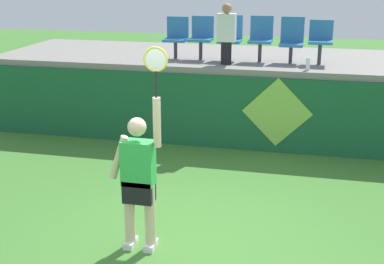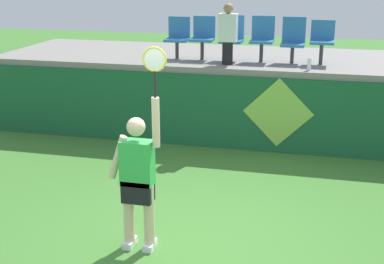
# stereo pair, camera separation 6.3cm
# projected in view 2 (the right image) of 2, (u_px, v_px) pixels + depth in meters

# --- Properties ---
(ground_plane) EXTENTS (40.00, 40.00, 0.00)m
(ground_plane) POSITION_uv_depth(u_px,v_px,m) (190.00, 244.00, 6.72)
(ground_plane) COLOR #3D752D
(court_back_wall) EXTENTS (10.31, 0.20, 1.39)m
(court_back_wall) POSITION_uv_depth(u_px,v_px,m) (239.00, 112.00, 10.01)
(court_back_wall) COLOR #195633
(court_back_wall) RESTS_ON ground_plane
(spectator_platform) EXTENTS (10.31, 2.97, 0.12)m
(spectator_platform) POSITION_uv_depth(u_px,v_px,m) (250.00, 59.00, 11.11)
(spectator_platform) COLOR gray
(spectator_platform) RESTS_ON court_back_wall
(tennis_player) EXTENTS (0.75, 0.26, 2.48)m
(tennis_player) POSITION_uv_depth(u_px,v_px,m) (138.00, 177.00, 6.38)
(tennis_player) COLOR white
(tennis_player) RESTS_ON ground_plane
(water_bottle) EXTENTS (0.07, 0.07, 0.22)m
(water_bottle) POSITION_uv_depth(u_px,v_px,m) (309.00, 64.00, 9.61)
(water_bottle) COLOR white
(water_bottle) RESTS_ON spectator_platform
(stadium_chair_0) EXTENTS (0.44, 0.42, 0.81)m
(stadium_chair_0) POSITION_uv_depth(u_px,v_px,m) (178.00, 36.00, 10.75)
(stadium_chair_0) COLOR #38383D
(stadium_chair_0) RESTS_ON spectator_platform
(stadium_chair_1) EXTENTS (0.44, 0.42, 0.83)m
(stadium_chair_1) POSITION_uv_depth(u_px,v_px,m) (203.00, 36.00, 10.63)
(stadium_chair_1) COLOR #38383D
(stadium_chair_1) RESTS_ON spectator_platform
(stadium_chair_2) EXTENTS (0.44, 0.42, 0.86)m
(stadium_chair_2) POSITION_uv_depth(u_px,v_px,m) (232.00, 36.00, 10.50)
(stadium_chair_2) COLOR #38383D
(stadium_chair_2) RESTS_ON spectator_platform
(stadium_chair_3) EXTENTS (0.44, 0.42, 0.86)m
(stadium_chair_3) POSITION_uv_depth(u_px,v_px,m) (262.00, 37.00, 10.37)
(stadium_chair_3) COLOR #38383D
(stadium_chair_3) RESTS_ON spectator_platform
(stadium_chair_4) EXTENTS (0.44, 0.42, 0.86)m
(stadium_chair_4) POSITION_uv_depth(u_px,v_px,m) (293.00, 39.00, 10.25)
(stadium_chair_4) COLOR #38383D
(stadium_chair_4) RESTS_ON spectator_platform
(stadium_chair_5) EXTENTS (0.44, 0.42, 0.81)m
(stadium_chair_5) POSITION_uv_depth(u_px,v_px,m) (322.00, 39.00, 10.11)
(stadium_chair_5) COLOR #38383D
(stadium_chair_5) RESTS_ON spectator_platform
(spectator_0) EXTENTS (0.34, 0.20, 1.13)m
(spectator_0) POSITION_uv_depth(u_px,v_px,m) (228.00, 33.00, 10.05)
(spectator_0) COLOR black
(spectator_0) RESTS_ON spectator_platform
(wall_signage_mount) EXTENTS (1.27, 0.01, 1.40)m
(wall_signage_mount) POSITION_uv_depth(u_px,v_px,m) (276.00, 153.00, 9.95)
(wall_signage_mount) COLOR #195633
(wall_signage_mount) RESTS_ON ground_plane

